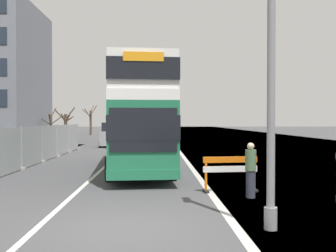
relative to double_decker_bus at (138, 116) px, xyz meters
name	(u,v)px	position (x,y,z in m)	size (l,w,h in m)	color
ground	(152,226)	(0.77, -10.01, -2.68)	(140.00, 280.00, 0.10)	#424244
double_decker_bus	(138,116)	(0.00, 0.00, 0.00)	(3.45, 11.42, 4.95)	#1E6B47
lamppost_foreground	(271,65)	(3.41, -10.54, 1.02)	(0.29, 0.70, 7.77)	gray
roadworks_barrier	(230,169)	(3.38, -5.97, -1.86)	(1.87, 0.62, 1.20)	orange
construction_site_fence	(42,145)	(-5.70, 3.42, -1.60)	(0.44, 20.60, 2.15)	#A8AAAD
car_oncoming_near	(113,135)	(-3.16, 16.90, -1.60)	(2.07, 3.97, 2.22)	gray
car_receding_mid	(126,133)	(-2.70, 26.81, -1.70)	(2.05, 4.28, 1.97)	navy
bare_tree_far_verge_near	(51,124)	(-12.87, 32.13, -0.67)	(2.43, 3.16, 4.15)	#4C3D2D
bare_tree_far_verge_mid	(66,124)	(-10.16, 28.61, -0.62)	(2.47, 2.28, 4.03)	#4C3D2D
bare_tree_far_verge_far	(91,120)	(-10.04, 45.86, -0.21)	(2.61, 2.61, 5.00)	#4C3D2D
pedestrian_at_kerb	(251,170)	(3.82, -7.00, -1.77)	(0.34, 0.34, 1.73)	#2D3342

